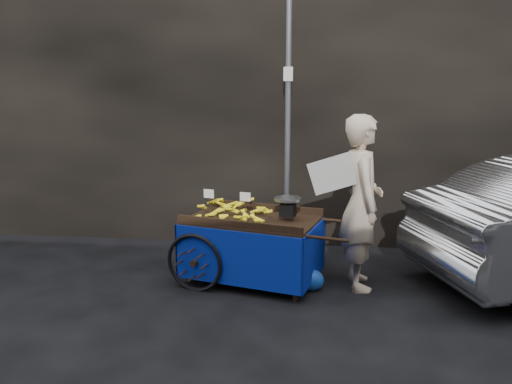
# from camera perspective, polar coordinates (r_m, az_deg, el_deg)

# --- Properties ---
(ground) EXTENTS (80.00, 80.00, 0.00)m
(ground) POSITION_cam_1_polar(r_m,az_deg,el_deg) (5.82, -0.26, -10.64)
(ground) COLOR black
(ground) RESTS_ON ground
(building_wall) EXTENTS (13.50, 2.00, 5.00)m
(building_wall) POSITION_cam_1_polar(r_m,az_deg,el_deg) (7.95, 4.91, 13.75)
(building_wall) COLOR black
(building_wall) RESTS_ON ground
(street_pole) EXTENTS (0.12, 0.10, 4.00)m
(street_pole) POSITION_cam_1_polar(r_m,az_deg,el_deg) (6.65, 3.68, 9.92)
(street_pole) COLOR slate
(street_pole) RESTS_ON ground
(banana_cart) EXTENTS (2.18, 1.38, 1.10)m
(banana_cart) POSITION_cam_1_polar(r_m,az_deg,el_deg) (5.76, -0.85, -3.74)
(banana_cart) COLOR black
(banana_cart) RESTS_ON ground
(vendor) EXTENTS (0.89, 0.76, 1.95)m
(vendor) POSITION_cam_1_polar(r_m,az_deg,el_deg) (5.65, 11.95, -1.18)
(vendor) COLOR beige
(vendor) RESTS_ON ground
(plastic_bag) EXTENTS (0.27, 0.21, 0.24)m
(plastic_bag) POSITION_cam_1_polar(r_m,az_deg,el_deg) (5.69, 6.43, -9.97)
(plastic_bag) COLOR blue
(plastic_bag) RESTS_ON ground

